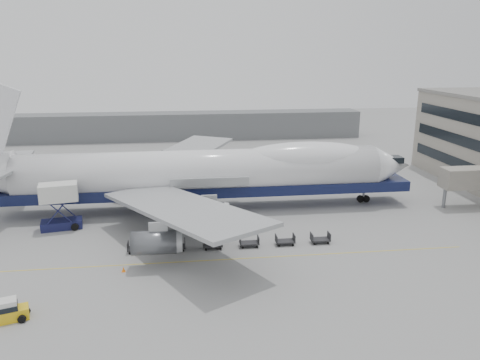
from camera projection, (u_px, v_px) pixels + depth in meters
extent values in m
plane|color=gray|center=(207.00, 240.00, 58.24)|extent=(260.00, 260.00, 0.00)
cube|color=gold|center=(210.00, 260.00, 52.51)|extent=(60.00, 0.15, 0.01)
cube|color=gray|center=(472.00, 178.00, 69.52)|extent=(9.00, 3.00, 3.00)
cylinder|color=slate|center=(444.00, 198.00, 69.84)|extent=(0.50, 0.50, 3.00)
cube|color=slate|center=(153.00, 126.00, 123.03)|extent=(110.00, 8.00, 7.00)
cylinder|color=white|center=(201.00, 172.00, 68.20)|extent=(52.00, 6.40, 6.40)
cube|color=#10173D|center=(209.00, 188.00, 69.00)|extent=(60.00, 5.76, 1.50)
cone|color=white|center=(391.00, 166.00, 71.70)|extent=(6.00, 6.40, 6.40)
ellipsoid|color=white|center=(306.00, 157.00, 69.61)|extent=(20.67, 5.78, 4.56)
cube|color=#9EA0A3|center=(181.00, 208.00, 54.34)|extent=(20.35, 26.74, 2.26)
cube|color=#9EA0A3|center=(181.00, 155.00, 81.65)|extent=(20.35, 26.74, 2.26)
cylinder|color=#595B60|center=(165.00, 162.00, 86.39)|extent=(4.80, 2.60, 2.60)
cylinder|color=#595B60|center=(199.00, 173.00, 78.51)|extent=(4.80, 2.60, 2.60)
cylinder|color=#595B60|center=(205.00, 212.00, 59.38)|extent=(4.80, 2.60, 2.60)
cylinder|color=#595B60|center=(154.00, 243.00, 50.05)|extent=(4.80, 2.60, 2.60)
cylinder|color=slate|center=(363.00, 194.00, 72.40)|extent=(0.36, 0.36, 2.50)
cylinder|color=black|center=(363.00, 199.00, 72.59)|extent=(1.10, 0.45, 1.10)
cylinder|color=slate|center=(182.00, 208.00, 66.15)|extent=(0.36, 0.36, 2.50)
cylinder|color=black|center=(182.00, 213.00, 66.34)|extent=(1.10, 0.45, 1.10)
cylinder|color=slate|center=(182.00, 195.00, 71.89)|extent=(0.36, 0.36, 2.50)
cylinder|color=black|center=(182.00, 200.00, 72.08)|extent=(1.10, 0.45, 1.10)
cube|color=#161944|center=(62.00, 224.00, 61.89)|extent=(5.53, 3.40, 1.13)
cube|color=silver|center=(58.00, 192.00, 60.71)|extent=(5.16, 3.52, 2.27)
cube|color=#161944|center=(58.00, 211.00, 60.21)|extent=(3.64, 0.80, 4.07)
cube|color=#161944|center=(62.00, 205.00, 62.38)|extent=(3.64, 0.80, 4.07)
cube|color=slate|center=(62.00, 189.00, 62.29)|extent=(2.66, 1.68, 0.15)
cylinder|color=black|center=(45.00, 228.00, 60.71)|extent=(0.93, 0.36, 0.93)
cylinder|color=black|center=(49.00, 223.00, 62.68)|extent=(0.93, 0.36, 0.93)
cylinder|color=black|center=(75.00, 227.00, 61.16)|extent=(0.93, 0.36, 0.93)
cylinder|color=black|center=(78.00, 222.00, 63.13)|extent=(0.93, 0.36, 0.93)
cube|color=yellow|center=(12.00, 314.00, 40.83)|extent=(2.99, 2.18, 1.05)
cube|color=silver|center=(7.00, 305.00, 40.46)|extent=(1.87, 1.74, 0.96)
cube|color=black|center=(8.00, 307.00, 40.51)|extent=(1.99, 1.86, 0.48)
cylinder|color=black|center=(4.00, 313.00, 41.36)|extent=(0.67, 0.29, 0.67)
cylinder|color=black|center=(22.00, 319.00, 40.40)|extent=(0.67, 0.29, 0.67)
cylinder|color=black|center=(26.00, 311.00, 41.59)|extent=(0.67, 0.29, 0.67)
cone|color=orange|center=(123.00, 269.00, 49.75)|extent=(0.38, 0.38, 0.58)
cube|color=orange|center=(124.00, 272.00, 49.82)|extent=(0.40, 0.40, 0.03)
cube|color=#2D2D30|center=(138.00, 249.00, 54.52)|extent=(2.30, 1.35, 0.18)
cube|color=#2D2D30|center=(128.00, 246.00, 54.28)|extent=(0.08, 1.35, 0.90)
cube|color=#2D2D30|center=(147.00, 245.00, 54.55)|extent=(0.08, 1.35, 0.90)
cylinder|color=black|center=(130.00, 253.00, 53.97)|extent=(0.30, 0.12, 0.30)
cylinder|color=black|center=(131.00, 249.00, 55.02)|extent=(0.30, 0.12, 0.30)
cylinder|color=black|center=(145.00, 253.00, 54.18)|extent=(0.30, 0.12, 0.30)
cylinder|color=black|center=(145.00, 249.00, 55.23)|extent=(0.30, 0.12, 0.30)
cube|color=#2D2D30|center=(176.00, 247.00, 55.05)|extent=(2.30, 1.35, 0.18)
cube|color=#2D2D30|center=(166.00, 244.00, 54.81)|extent=(0.08, 1.35, 0.90)
cube|color=#2D2D30|center=(185.00, 243.00, 55.08)|extent=(0.08, 1.35, 0.90)
cylinder|color=black|center=(168.00, 251.00, 54.50)|extent=(0.30, 0.12, 0.30)
cylinder|color=black|center=(168.00, 248.00, 55.55)|extent=(0.30, 0.12, 0.30)
cylinder|color=black|center=(183.00, 251.00, 54.71)|extent=(0.30, 0.12, 0.30)
cylinder|color=black|center=(183.00, 247.00, 55.76)|extent=(0.30, 0.12, 0.30)
cube|color=#2D2D30|center=(213.00, 245.00, 55.58)|extent=(2.30, 1.35, 0.18)
cube|color=#2D2D30|center=(203.00, 242.00, 55.34)|extent=(0.08, 1.35, 0.90)
cube|color=#2D2D30|center=(222.00, 241.00, 55.61)|extent=(0.08, 1.35, 0.90)
cylinder|color=black|center=(206.00, 249.00, 55.03)|extent=(0.30, 0.12, 0.30)
cylinder|color=black|center=(205.00, 246.00, 56.08)|extent=(0.30, 0.12, 0.30)
cylinder|color=black|center=(220.00, 249.00, 55.24)|extent=(0.30, 0.12, 0.30)
cylinder|color=black|center=(219.00, 245.00, 56.29)|extent=(0.30, 0.12, 0.30)
cube|color=#2D2D30|center=(249.00, 243.00, 56.11)|extent=(2.30, 1.35, 0.18)
cube|color=#2D2D30|center=(240.00, 240.00, 55.87)|extent=(0.08, 1.35, 0.90)
cube|color=#2D2D30|center=(258.00, 239.00, 56.14)|extent=(0.08, 1.35, 0.90)
cylinder|color=black|center=(243.00, 248.00, 55.56)|extent=(0.30, 0.12, 0.30)
cylinder|color=black|center=(242.00, 244.00, 56.61)|extent=(0.30, 0.12, 0.30)
cylinder|color=black|center=(257.00, 247.00, 55.77)|extent=(0.30, 0.12, 0.30)
cylinder|color=black|center=(255.00, 243.00, 56.82)|extent=(0.30, 0.12, 0.30)
cube|color=#2D2D30|center=(285.00, 241.00, 56.64)|extent=(2.30, 1.35, 0.18)
cube|color=#2D2D30|center=(276.00, 239.00, 56.40)|extent=(0.08, 1.35, 0.90)
cube|color=#2D2D30|center=(294.00, 238.00, 56.67)|extent=(0.08, 1.35, 0.90)
cylinder|color=black|center=(279.00, 246.00, 56.09)|extent=(0.30, 0.12, 0.30)
cylinder|color=black|center=(277.00, 242.00, 57.14)|extent=(0.30, 0.12, 0.30)
cylinder|color=black|center=(293.00, 245.00, 56.30)|extent=(0.30, 0.12, 0.30)
cylinder|color=black|center=(291.00, 241.00, 57.35)|extent=(0.30, 0.12, 0.30)
cube|color=#2D2D30|center=(320.00, 239.00, 57.17)|extent=(2.30, 1.35, 0.18)
cube|color=#2D2D30|center=(312.00, 237.00, 56.93)|extent=(0.08, 1.35, 0.90)
cube|color=#2D2D30|center=(329.00, 236.00, 57.20)|extent=(0.08, 1.35, 0.90)
cylinder|color=black|center=(315.00, 244.00, 56.62)|extent=(0.30, 0.12, 0.30)
cylinder|color=black|center=(312.00, 240.00, 57.67)|extent=(0.30, 0.12, 0.30)
cylinder|color=black|center=(328.00, 243.00, 56.83)|extent=(0.30, 0.12, 0.30)
cylinder|color=black|center=(325.00, 240.00, 57.88)|extent=(0.30, 0.12, 0.30)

